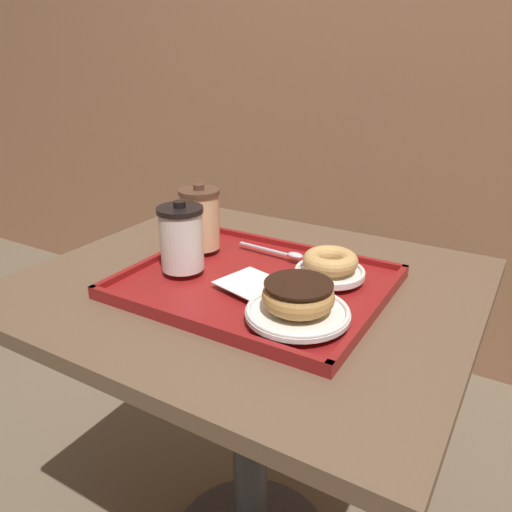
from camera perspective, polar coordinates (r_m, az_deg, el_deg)
name	(u,v)px	position (r m, az deg, el deg)	size (l,w,h in m)	color
wall_behind	(418,41)	(1.91, 18.06, 22.29)	(8.00, 0.05, 2.40)	#9E6B4C
cafe_table	(250,359)	(1.07, -0.71, -11.71)	(0.85, 0.74, 0.76)	brown
serving_tray	(256,284)	(0.95, 0.00, -3.18)	(0.47, 0.39, 0.02)	maroon
napkin_paper	(253,284)	(0.90, -0.38, -3.20)	(0.14, 0.13, 0.00)	white
coffee_cup_front	(181,238)	(0.96, -8.51, 2.08)	(0.09, 0.09, 0.13)	white
coffee_cup_rear	(200,218)	(1.06, -6.40, 4.30)	(0.09, 0.09, 0.14)	#E0B784
plate_with_chocolate_donut	(298,312)	(0.80, 4.78, -6.38)	(0.17, 0.17, 0.01)	white
donut_chocolate_glazed	(298,295)	(0.79, 4.85, -4.52)	(0.12, 0.12, 0.04)	tan
plate_with_plain_donut	(330,272)	(0.95, 8.42, -1.81)	(0.13, 0.13, 0.01)	white
donut_plain	(330,261)	(0.94, 8.49, -0.53)	(0.10, 0.10, 0.03)	tan
spoon	(285,253)	(1.03, 3.34, 0.32)	(0.16, 0.03, 0.01)	silver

